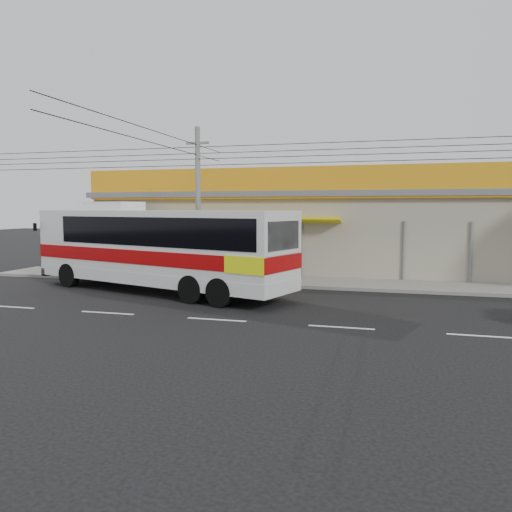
{
  "coord_description": "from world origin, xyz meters",
  "views": [
    {
      "loc": [
        5.41,
        -17.49,
        3.59
      ],
      "look_at": [
        0.1,
        2.0,
        1.67
      ],
      "focal_mm": 35.0,
      "sensor_mm": 36.0,
      "label": 1
    }
  ],
  "objects_px": {
    "motorbike_red": "(174,269)",
    "motorbike_dark": "(117,266)",
    "coach_bus": "(160,244)",
    "utility_pole": "(198,155)"
  },
  "relations": [
    {
      "from": "motorbike_dark",
      "to": "coach_bus",
      "type": "bearing_deg",
      "value": -142.75
    },
    {
      "from": "coach_bus",
      "to": "motorbike_red",
      "type": "bearing_deg",
      "value": 121.52
    },
    {
      "from": "coach_bus",
      "to": "utility_pole",
      "type": "bearing_deg",
      "value": 88.53
    },
    {
      "from": "motorbike_dark",
      "to": "utility_pole",
      "type": "distance_m",
      "value": 7.06
    },
    {
      "from": "motorbike_red",
      "to": "motorbike_dark",
      "type": "bearing_deg",
      "value": 70.37
    },
    {
      "from": "motorbike_red",
      "to": "utility_pole",
      "type": "height_order",
      "value": "utility_pole"
    },
    {
      "from": "motorbike_dark",
      "to": "motorbike_red",
      "type": "bearing_deg",
      "value": -105.9
    },
    {
      "from": "motorbike_dark",
      "to": "utility_pole",
      "type": "bearing_deg",
      "value": -112.07
    },
    {
      "from": "utility_pole",
      "to": "coach_bus",
      "type": "bearing_deg",
      "value": -109.47
    },
    {
      "from": "coach_bus",
      "to": "utility_pole",
      "type": "relative_size",
      "value": 0.38
    }
  ]
}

